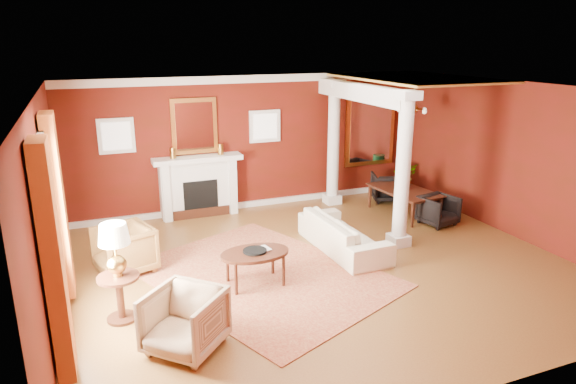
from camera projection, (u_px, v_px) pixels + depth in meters
name	position (u px, v px, depth m)	size (l,w,h in m)	color
ground	(322.00, 266.00, 8.54)	(8.00, 8.00, 0.00)	brown
room_shell	(324.00, 147.00, 7.96)	(8.04, 7.04, 2.92)	#5B110C
fireplace	(199.00, 186.00, 10.83)	(1.85, 0.42, 1.29)	silver
overmantel_mirror	(194.00, 126.00, 10.59)	(0.95, 0.07, 1.15)	gold
flank_window_left	(116.00, 136.00, 10.08)	(0.70, 0.07, 0.70)	silver
flank_window_right	(265.00, 126.00, 11.19)	(0.70, 0.07, 0.70)	silver
left_window	(54.00, 229.00, 6.20)	(0.21, 2.55, 2.60)	white
column_front	(403.00, 170.00, 9.00)	(0.36, 0.36, 2.80)	silver
column_back	(333.00, 142.00, 11.40)	(0.36, 0.36, 2.80)	silver
header_beam	(360.00, 92.00, 10.08)	(0.30, 3.20, 0.32)	silver
amber_ceiling	(415.00, 78.00, 10.29)	(2.30, 3.40, 0.04)	gold
dining_mirror	(370.00, 130.00, 12.20)	(1.30, 0.07, 1.70)	gold
chandelier	(413.00, 109.00, 10.53)	(0.60, 0.62, 0.75)	#AD8336
crown_trim	(253.00, 79.00, 10.80)	(8.00, 0.08, 0.16)	silver
base_trim	(256.00, 203.00, 11.59)	(8.00, 0.08, 0.12)	silver
rug	(263.00, 275.00, 8.18)	(2.91, 3.88, 0.02)	maroon
sofa	(343.00, 228.00, 9.09)	(2.10, 0.61, 0.82)	white
armchair_leopard	(124.00, 248.00, 8.20)	(0.82, 0.77, 0.85)	black
armchair_stripe	(184.00, 318.00, 6.13)	(0.82, 0.77, 0.84)	tan
coffee_table	(255.00, 255.00, 7.76)	(1.07, 1.07, 0.54)	black
coffee_book	(259.00, 243.00, 7.78)	(0.17, 0.02, 0.23)	black
side_table	(116.00, 257.00, 6.65)	(0.55, 0.55, 1.37)	black
dining_table	(405.00, 194.00, 10.94)	(1.58, 0.56, 0.88)	black
dining_chair_near	(438.00, 209.00, 10.36)	(0.64, 0.60, 0.66)	black
dining_chair_far	(388.00, 186.00, 11.91)	(0.69, 0.65, 0.71)	black
green_urn	(402.00, 183.00, 12.25)	(0.34, 0.34, 0.81)	#133B1D
potted_plant	(405.00, 164.00, 10.79)	(0.50, 0.55, 0.43)	#26591E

